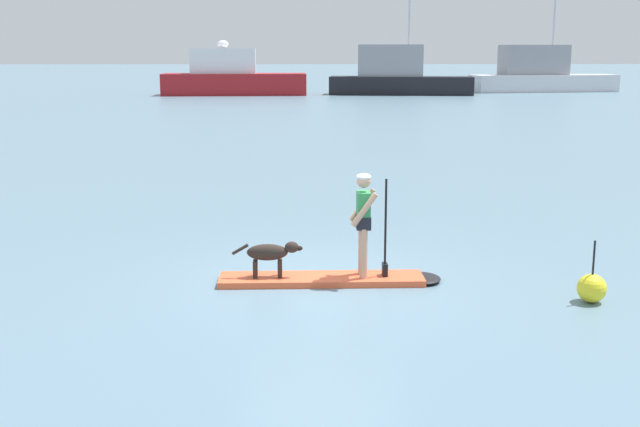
{
  "coord_description": "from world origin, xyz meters",
  "views": [
    {
      "loc": [
        -0.28,
        -11.94,
        3.58
      ],
      "look_at": [
        0.0,
        1.0,
        0.9
      ],
      "focal_mm": 44.28,
      "sensor_mm": 36.0,
      "label": 1
    }
  ],
  "objects_px": {
    "moored_boat_far_port": "(397,76)",
    "marker_buoy": "(592,288)",
    "paddleboard": "(336,279)",
    "person_paddler": "(364,217)",
    "dog": "(271,253)",
    "moored_boat_outer": "(540,75)",
    "moored_boat_port": "(231,78)"
  },
  "relations": [
    {
      "from": "moored_boat_far_port",
      "to": "marker_buoy",
      "type": "bearing_deg",
      "value": -93.77
    },
    {
      "from": "paddleboard",
      "to": "person_paddler",
      "type": "relative_size",
      "value": 2.15
    },
    {
      "from": "dog",
      "to": "moored_boat_outer",
      "type": "relative_size",
      "value": 0.08
    },
    {
      "from": "paddleboard",
      "to": "moored_boat_far_port",
      "type": "bearing_deg",
      "value": 82.27
    },
    {
      "from": "moored_boat_port",
      "to": "moored_boat_far_port",
      "type": "bearing_deg",
      "value": 0.35
    },
    {
      "from": "person_paddler",
      "to": "moored_boat_far_port",
      "type": "distance_m",
      "value": 53.87
    },
    {
      "from": "person_paddler",
      "to": "moored_boat_outer",
      "type": "xyz_separation_m",
      "value": [
        19.88,
        57.76,
        0.46
      ]
    },
    {
      "from": "person_paddler",
      "to": "moored_boat_port",
      "type": "height_order",
      "value": "moored_boat_port"
    },
    {
      "from": "dog",
      "to": "marker_buoy",
      "type": "height_order",
      "value": "marker_buoy"
    },
    {
      "from": "person_paddler",
      "to": "marker_buoy",
      "type": "xyz_separation_m",
      "value": [
        3.22,
        -1.1,
        -0.83
      ]
    },
    {
      "from": "person_paddler",
      "to": "moored_boat_outer",
      "type": "relative_size",
      "value": 0.12
    },
    {
      "from": "dog",
      "to": "moored_boat_port",
      "type": "relative_size",
      "value": 0.09
    },
    {
      "from": "dog",
      "to": "moored_boat_far_port",
      "type": "distance_m",
      "value": 54.09
    },
    {
      "from": "paddleboard",
      "to": "moored_boat_port",
      "type": "xyz_separation_m",
      "value": [
        -6.32,
        53.35,
        1.35
      ]
    },
    {
      "from": "marker_buoy",
      "to": "paddleboard",
      "type": "bearing_deg",
      "value": 163.34
    },
    {
      "from": "paddleboard",
      "to": "marker_buoy",
      "type": "distance_m",
      "value": 3.82
    },
    {
      "from": "marker_buoy",
      "to": "moored_boat_outer",
      "type": "bearing_deg",
      "value": 74.2
    },
    {
      "from": "paddleboard",
      "to": "moored_boat_outer",
      "type": "relative_size",
      "value": 0.27
    },
    {
      "from": "paddleboard",
      "to": "marker_buoy",
      "type": "bearing_deg",
      "value": -16.66
    },
    {
      "from": "dog",
      "to": "moored_boat_outer",
      "type": "xyz_separation_m",
      "value": [
        21.34,
        57.77,
        1.02
      ]
    },
    {
      "from": "person_paddler",
      "to": "marker_buoy",
      "type": "distance_m",
      "value": 3.5
    },
    {
      "from": "paddleboard",
      "to": "moored_boat_port",
      "type": "relative_size",
      "value": 0.3
    },
    {
      "from": "moored_boat_port",
      "to": "moored_boat_far_port",
      "type": "distance_m",
      "value": 13.57
    },
    {
      "from": "moored_boat_port",
      "to": "moored_boat_far_port",
      "type": "height_order",
      "value": "moored_boat_far_port"
    },
    {
      "from": "paddleboard",
      "to": "person_paddler",
      "type": "distance_m",
      "value": 1.08
    },
    {
      "from": "moored_boat_outer",
      "to": "moored_boat_port",
      "type": "bearing_deg",
      "value": -170.6
    },
    {
      "from": "moored_boat_outer",
      "to": "paddleboard",
      "type": "bearing_deg",
      "value": -109.38
    },
    {
      "from": "paddleboard",
      "to": "moored_boat_port",
      "type": "bearing_deg",
      "value": 96.75
    },
    {
      "from": "person_paddler",
      "to": "moored_boat_port",
      "type": "distance_m",
      "value": 53.77
    },
    {
      "from": "person_paddler",
      "to": "moored_boat_port",
      "type": "bearing_deg",
      "value": 97.21
    },
    {
      "from": "dog",
      "to": "moored_boat_outer",
      "type": "bearing_deg",
      "value": 69.73
    },
    {
      "from": "moored_boat_outer",
      "to": "marker_buoy",
      "type": "height_order",
      "value": "moored_boat_outer"
    }
  ]
}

